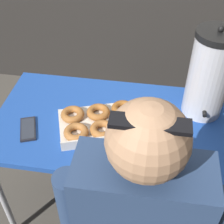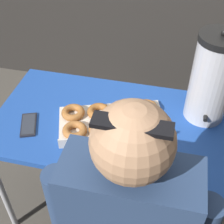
{
  "view_description": "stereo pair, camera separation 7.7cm",
  "coord_description": "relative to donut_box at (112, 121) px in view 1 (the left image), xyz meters",
  "views": [
    {
      "loc": [
        0.17,
        -1.06,
        1.73
      ],
      "look_at": [
        0.0,
        0.0,
        0.76
      ],
      "focal_mm": 50.0,
      "sensor_mm": 36.0,
      "label": 1
    },
    {
      "loc": [
        0.25,
        -1.05,
        1.73
      ],
      "look_at": [
        0.0,
        0.0,
        0.76
      ],
      "focal_mm": 50.0,
      "sensor_mm": 36.0,
      "label": 2
    }
  ],
  "objects": [
    {
      "name": "donut_box",
      "position": [
        0.0,
        0.0,
        0.0
      ],
      "size": [
        0.56,
        0.41,
        0.05
      ],
      "rotation": [
        0.0,
        0.0,
        0.34
      ],
      "color": "beige",
      "rests_on": "folding_table"
    },
    {
      "name": "cell_phone",
      "position": [
        -0.38,
        -0.1,
        -0.02
      ],
      "size": [
        0.12,
        0.17,
        0.01
      ],
      "rotation": [
        0.0,
        0.0,
        0.36
      ],
      "color": "black",
      "rests_on": "folding_table"
    },
    {
      "name": "ground_plane",
      "position": [
        -0.01,
        0.02,
        -0.73
      ],
      "size": [
        12.0,
        12.0,
        0.0
      ],
      "primitive_type": "plane",
      "color": "#4C473F"
    },
    {
      "name": "folding_table",
      "position": [
        -0.01,
        0.02,
        -0.08
      ],
      "size": [
        1.13,
        0.65,
        0.7
      ],
      "color": "#1E479E",
      "rests_on": "ground"
    },
    {
      "name": "coffee_urn",
      "position": [
        0.42,
        0.17,
        0.19
      ],
      "size": [
        0.2,
        0.22,
        0.45
      ],
      "color": "#B7B7BC",
      "rests_on": "folding_table"
    }
  ]
}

